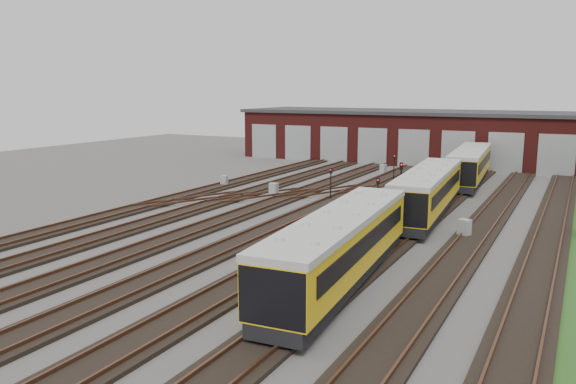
% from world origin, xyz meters
% --- Properties ---
extents(ground, '(120.00, 120.00, 0.00)m').
position_xyz_m(ground, '(0.00, 0.00, 0.00)').
color(ground, '#454340').
rests_on(ground, ground).
extents(track_network, '(30.40, 70.00, 0.33)m').
position_xyz_m(track_network, '(-0.17, 0.59, 0.11)').
color(track_network, black).
rests_on(track_network, ground).
extents(maintenance_shed, '(51.00, 12.50, 6.35)m').
position_xyz_m(maintenance_shed, '(-0.01, 39.97, 3.20)').
color(maintenance_shed, '#571715').
rests_on(maintenance_shed, ground).
extents(metro_train, '(3.77, 46.94, 3.05)m').
position_xyz_m(metro_train, '(6.00, 8.97, 1.89)').
color(metro_train, black).
rests_on(metro_train, ground).
extents(signal_mast_0, '(0.24, 0.22, 2.70)m').
position_xyz_m(signal_mast_0, '(-2.49, 11.30, 1.74)').
color(signal_mast_0, black).
rests_on(signal_mast_0, ground).
extents(signal_mast_1, '(0.27, 0.25, 2.83)m').
position_xyz_m(signal_mast_1, '(-0.51, 21.86, 1.81)').
color(signal_mast_1, black).
rests_on(signal_mast_1, ground).
extents(signal_mast_2, '(0.24, 0.22, 2.85)m').
position_xyz_m(signal_mast_2, '(2.92, 7.12, 1.82)').
color(signal_mast_2, black).
rests_on(signal_mast_2, ground).
extents(signal_mast_3, '(0.32, 0.31, 3.29)m').
position_xyz_m(signal_mast_3, '(2.86, 12.85, 2.12)').
color(signal_mast_3, black).
rests_on(signal_mast_3, ground).
extents(relay_cabinet_0, '(0.62, 0.53, 0.97)m').
position_xyz_m(relay_cabinet_0, '(-14.18, 13.16, 0.49)').
color(relay_cabinet_0, '#9D9FA1').
rests_on(relay_cabinet_0, ground).
extents(relay_cabinet_1, '(0.73, 0.66, 1.00)m').
position_xyz_m(relay_cabinet_1, '(-3.48, 27.64, 0.50)').
color(relay_cabinet_1, '#9D9FA1').
rests_on(relay_cabinet_1, ground).
extents(relay_cabinet_2, '(0.69, 0.58, 1.14)m').
position_xyz_m(relay_cabinet_2, '(-7.54, 10.83, 0.57)').
color(relay_cabinet_2, '#9D9FA1').
rests_on(relay_cabinet_2, ground).
extents(relay_cabinet_3, '(0.86, 0.80, 1.14)m').
position_xyz_m(relay_cabinet_3, '(3.58, 21.38, 0.57)').
color(relay_cabinet_3, '#9D9FA1').
rests_on(relay_cabinet_3, ground).
extents(relay_cabinet_4, '(0.84, 0.78, 1.14)m').
position_xyz_m(relay_cabinet_4, '(9.39, 4.50, 0.57)').
color(relay_cabinet_4, '#9D9FA1').
rests_on(relay_cabinet_4, ground).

